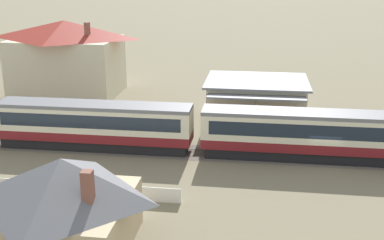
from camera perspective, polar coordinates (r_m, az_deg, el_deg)
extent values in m
plane|color=#7A7056|center=(40.95, 15.15, -4.77)|extent=(600.00, 600.00, 0.00)
cube|color=maroon|center=(40.82, 13.25, -2.73)|extent=(17.10, 2.92, 0.80)
cube|color=beige|center=(40.36, 13.39, -0.84)|extent=(17.10, 2.92, 2.03)
cube|color=#192330|center=(40.33, 13.40, -0.71)|extent=(15.73, 2.96, 1.14)
cube|color=slate|center=(40.01, 13.50, 0.74)|extent=(17.10, 2.74, 0.30)
cube|color=black|center=(41.12, 13.16, -3.83)|extent=(16.41, 2.51, 0.88)
cylinder|color=black|center=(41.41, 21.05, -4.44)|extent=(0.90, 0.18, 0.90)
cylinder|color=black|center=(42.71, 20.65, -3.72)|extent=(0.90, 0.18, 0.90)
cylinder|color=black|center=(40.27, 5.22, -3.89)|extent=(0.90, 0.18, 0.90)
cylinder|color=black|center=(41.61, 5.32, -3.17)|extent=(0.90, 0.18, 0.90)
cube|color=maroon|center=(42.92, -11.45, -1.59)|extent=(17.10, 2.92, 0.80)
cube|color=beige|center=(42.48, -11.56, 0.22)|extent=(17.10, 2.92, 2.03)
cube|color=#192330|center=(42.45, -11.57, 0.35)|extent=(15.73, 2.96, 1.14)
cube|color=slate|center=(42.16, -11.66, 1.73)|extent=(17.10, 2.74, 0.30)
cube|color=black|center=(43.20, -11.38, -2.64)|extent=(16.41, 2.51, 0.88)
cylinder|color=black|center=(41.08, -4.23, -3.42)|extent=(0.90, 0.18, 0.90)
cylinder|color=black|center=(42.39, -3.83, -2.73)|extent=(0.90, 0.18, 0.90)
cylinder|color=black|center=(44.73, -18.53, -2.53)|extent=(0.90, 0.18, 0.90)
cylinder|color=black|center=(45.94, -17.76, -1.93)|extent=(0.90, 0.18, 0.90)
cube|color=#665B51|center=(41.22, 12.27, -4.38)|extent=(118.69, 3.60, 0.01)
cube|color=#4C4238|center=(40.56, 12.33, -4.74)|extent=(118.69, 0.12, 0.04)
cube|color=#4C4238|center=(41.88, 12.20, -4.00)|extent=(118.69, 0.12, 0.04)
cube|color=beige|center=(48.74, 7.59, 2.02)|extent=(9.31, 7.37, 4.34)
cube|color=slate|center=(48.18, 7.70, 4.61)|extent=(10.05, 7.96, 0.20)
cube|color=slate|center=(43.95, 7.62, 2.67)|extent=(8.93, 1.60, 0.16)
cylinder|color=brown|center=(43.94, 7.50, -0.06)|extent=(0.14, 0.14, 3.86)
cube|color=beige|center=(61.64, -14.57, 6.15)|extent=(12.54, 8.58, 6.94)
pyramid|color=#9E2D23|center=(60.93, -14.90, 10.34)|extent=(13.54, 9.27, 2.15)
cube|color=brown|center=(58.06, -12.30, 10.29)|extent=(0.56, 0.56, 1.94)
cube|color=tan|center=(28.44, -14.71, -11.79)|extent=(7.07, 7.04, 3.01)
pyramid|color=slate|center=(27.23, -15.16, -6.79)|extent=(7.64, 7.60, 2.43)
cube|color=brown|center=(25.30, -12.22, -8.20)|extent=(0.56, 0.56, 2.19)
cylinder|color=#4C3823|center=(66.43, -18.17, 5.30)|extent=(0.43, 0.43, 3.89)
sphere|color=#387538|center=(65.90, -18.42, 7.82)|extent=(3.44, 3.44, 3.44)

